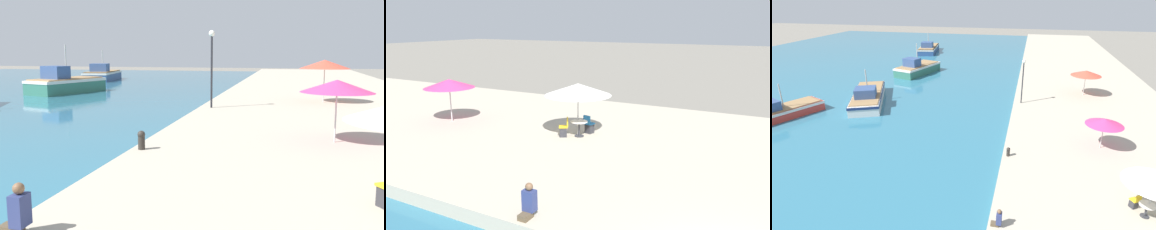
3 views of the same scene
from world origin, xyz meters
TOP-DOWN VIEW (x-y plane):
  - quay_promenade at (8.00, 37.00)m, footprint 16.00×90.00m
  - fishing_boat_far at (-14.94, 35.00)m, footprint 5.16×7.96m
  - fishing_boat_distant at (-19.04, 52.03)m, footprint 4.61×9.15m
  - cafe_umbrella_white at (6.99, 15.38)m, footprint 2.66×2.66m
  - cafe_umbrella_striped at (7.50, 28.37)m, footprint 3.25×3.25m
  - person_at_quay at (0.51, 5.64)m, footprint 0.53×0.36m
  - mooring_bollard at (0.40, 12.67)m, footprint 0.26×0.26m
  - lamppost at (0.77, 24.05)m, footprint 0.36×0.36m

SIDE VIEW (x-z plane):
  - quay_promenade at x=8.00m, z-range 0.00..0.52m
  - fishing_boat_distant at x=-19.04m, z-range -1.15..2.80m
  - mooring_bollard at x=0.40m, z-range 0.54..1.20m
  - fishing_boat_far at x=-14.94m, z-range -1.30..3.13m
  - person_at_quay at x=0.51m, z-range 0.46..1.44m
  - cafe_umbrella_white at x=6.99m, z-range 1.45..3.77m
  - cafe_umbrella_striped at x=7.50m, z-range 1.63..4.42m
  - lamppost at x=0.77m, z-range 1.34..5.90m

